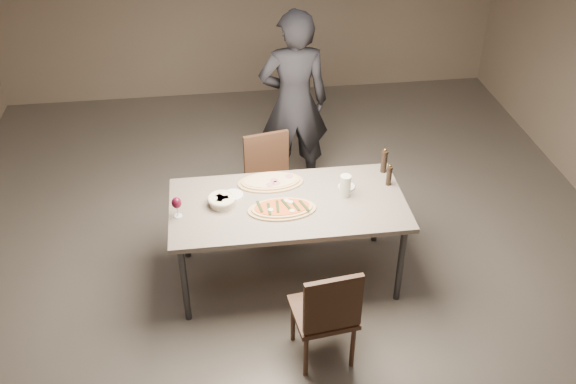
{
  "coord_description": "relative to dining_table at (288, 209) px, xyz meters",
  "views": [
    {
      "loc": [
        -0.53,
        -3.93,
        3.61
      ],
      "look_at": [
        0.0,
        0.0,
        0.85
      ],
      "focal_mm": 40.0,
      "sensor_mm": 36.0,
      "label": 1
    }
  ],
  "objects": [
    {
      "name": "oil_dish",
      "position": [
        0.48,
        0.14,
        0.07
      ],
      "size": [
        0.13,
        0.13,
        0.02
      ],
      "rotation": [
        0.0,
        0.0,
        0.08
      ],
      "color": "white",
      "rests_on": "dining_table"
    },
    {
      "name": "chair_near",
      "position": [
        0.14,
        -0.92,
        -0.2
      ],
      "size": [
        0.46,
        0.46,
        0.87
      ],
      "rotation": [
        0.0,
        0.0,
        0.12
      ],
      "color": "#3E271A",
      "rests_on": "ground"
    },
    {
      "name": "room",
      "position": [
        0.0,
        0.0,
        0.71
      ],
      "size": [
        7.0,
        7.0,
        7.0
      ],
      "color": "#5A544D",
      "rests_on": "ground"
    },
    {
      "name": "bread_basket",
      "position": [
        -0.5,
        0.04,
        0.1
      ],
      "size": [
        0.21,
        0.21,
        0.08
      ],
      "rotation": [
        0.0,
        0.0,
        0.19
      ],
      "color": "beige",
      "rests_on": "dining_table"
    },
    {
      "name": "diner",
      "position": [
        0.24,
        1.36,
        0.2
      ],
      "size": [
        0.66,
        0.44,
        1.79
      ],
      "primitive_type": "imported",
      "rotation": [
        0.0,
        0.0,
        3.15
      ],
      "color": "black",
      "rests_on": "ground"
    },
    {
      "name": "side_plate",
      "position": [
        -0.41,
        0.15,
        0.06
      ],
      "size": [
        0.16,
        0.16,
        0.01
      ],
      "rotation": [
        0.0,
        0.0,
        -0.38
      ],
      "color": "white",
      "rests_on": "dining_table"
    },
    {
      "name": "pepper_mill_left",
      "position": [
        0.82,
        0.14,
        0.14
      ],
      "size": [
        0.05,
        0.05,
        0.19
      ],
      "rotation": [
        0.0,
        0.0,
        0.3
      ],
      "color": "black",
      "rests_on": "dining_table"
    },
    {
      "name": "zucchini_pizza",
      "position": [
        -0.06,
        -0.09,
        0.07
      ],
      "size": [
        0.52,
        0.29,
        0.05
      ],
      "rotation": [
        0.0,
        0.0,
        -0.17
      ],
      "color": "tan",
      "rests_on": "dining_table"
    },
    {
      "name": "pepper_mill_right",
      "position": [
        0.83,
        0.33,
        0.16
      ],
      "size": [
        0.06,
        0.06,
        0.22
      ],
      "rotation": [
        0.0,
        0.0,
        -0.35
      ],
      "color": "black",
      "rests_on": "dining_table"
    },
    {
      "name": "carafe",
      "position": [
        0.45,
        0.04,
        0.15
      ],
      "size": [
        0.09,
        0.09,
        0.18
      ],
      "rotation": [
        0.0,
        0.0,
        0.09
      ],
      "color": "silver",
      "rests_on": "dining_table"
    },
    {
      "name": "dining_table",
      "position": [
        0.0,
        0.0,
        0.0
      ],
      "size": [
        1.8,
        0.9,
        0.75
      ],
      "color": "slate",
      "rests_on": "ground"
    },
    {
      "name": "wine_glass",
      "position": [
        -0.83,
        -0.06,
        0.17
      ],
      "size": [
        0.07,
        0.07,
        0.17
      ],
      "rotation": [
        0.0,
        0.0,
        -0.32
      ],
      "color": "silver",
      "rests_on": "dining_table"
    },
    {
      "name": "ham_pizza",
      "position": [
        -0.1,
        0.28,
        0.07
      ],
      "size": [
        0.52,
        0.29,
        0.04
      ],
      "rotation": [
        0.0,
        0.0,
        0.26
      ],
      "color": "tan",
      "rests_on": "dining_table"
    },
    {
      "name": "chair_far",
      "position": [
        -0.06,
        0.72,
        -0.19
      ],
      "size": [
        0.5,
        0.5,
        0.89
      ],
      "rotation": [
        0.0,
        0.0,
        3.34
      ],
      "color": "#3E271A",
      "rests_on": "ground"
    }
  ]
}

